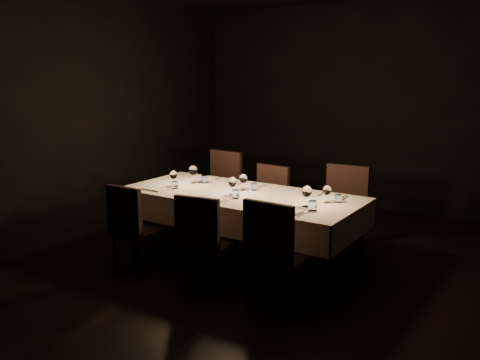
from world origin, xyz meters
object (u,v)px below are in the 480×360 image
Objects in this scene: chair_near_left at (132,224)px; chair_near_center at (203,238)px; dining_table at (240,200)px; chair_far_center at (267,201)px; chair_near_right at (275,250)px; chair_far_right at (343,207)px; chair_far_left at (220,188)px.

chair_near_center is (0.86, 0.04, 0.00)m from chair_near_left.
dining_table is 2.74× the size of chair_far_center.
chair_near_right is 0.97× the size of chair_far_right.
chair_near_center is 0.95× the size of chair_near_right.
chair_near_left is at bearing -82.14° from chair_far_left.
chair_near_center is 0.74m from chair_near_right.
chair_near_left is at bearing -107.62° from chair_far_center.
dining_table is 2.54× the size of chair_far_right.
chair_far_left is (-0.10, 1.65, 0.05)m from chair_near_left.
chair_near_left is 0.91× the size of chair_far_right.
dining_table is 0.80m from chair_near_center.
chair_far_right is at bearing -87.57° from chair_near_right.
chair_near_center is at bearing 2.69° from chair_near_right.
chair_far_center is at bearing 97.29° from dining_table.
chair_near_left is 1.66m from chair_far_left.
chair_far_right reaches higher than chair_near_left.
chair_far_left is (-0.96, 1.62, 0.04)m from chair_near_center.
chair_near_center is at bearing -54.98° from chair_far_left.
chair_near_left reaches higher than dining_table.
chair_far_left is (-0.86, 0.84, -0.13)m from dining_table.
chair_far_center is at bearing -113.03° from chair_near_left.
chair_near_left is 1.68m from chair_far_center.
chair_far_center is 0.92× the size of chair_far_right.
chair_far_right is (1.57, 1.63, 0.04)m from chair_near_left.
chair_far_right is at bearing -122.58° from chair_near_center.
chair_near_right is at bearing -41.78° from dining_table.
dining_table is at bearing -132.89° from chair_near_left.
chair_near_right is 2.34m from chair_far_left.
chair_far_left is at bearing -41.92° from chair_near_right.
chair_far_left is at bearing 177.64° from chair_far_center.
chair_near_left is at bearing 3.21° from chair_near_right.
chair_far_right is (0.91, 0.09, 0.04)m from chair_far_center.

